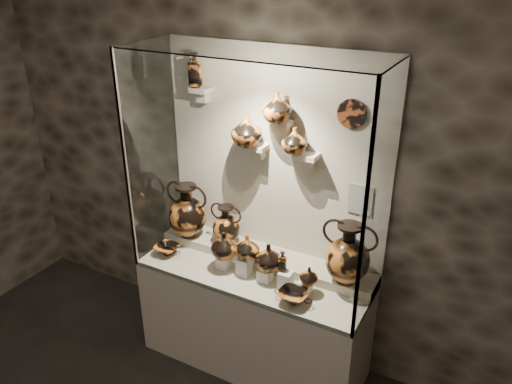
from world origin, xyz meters
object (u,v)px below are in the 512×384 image
amphora_left (188,211)px  kylix_left (167,249)px  amphora_right (348,253)px  jug_c (269,257)px  jug_a (224,245)px  ovoid_vase_b (277,107)px  ovoid_vase_c (295,140)px  lekythos_tall (195,68)px  kylix_right (293,296)px  jug_e (309,276)px  lekythos_small (283,260)px  ovoid_vase_a (246,130)px  jug_b (247,247)px  amphora_mid (226,225)px

amphora_left → kylix_left: amphora_left is taller
amphora_right → jug_c: 0.54m
jug_a → jug_c: (0.34, 0.03, -0.01)m
amphora_right → ovoid_vase_b: bearing=-178.0°
kylix_left → ovoid_vase_c: 1.33m
jug_c → ovoid_vase_c: 0.83m
lekythos_tall → ovoid_vase_c: size_ratio=1.48×
jug_c → kylix_right: size_ratio=0.78×
jug_e → lekythos_small: bearing=166.1°
jug_c → lekythos_tall: bearing=143.2°
jug_e → kylix_right: (-0.05, -0.14, -0.09)m
jug_e → lekythos_tall: 1.62m
kylix_left → lekythos_tall: size_ratio=0.87×
amphora_right → lekythos_tall: size_ratio=1.66×
ovoid_vase_a → ovoid_vase_c: 0.35m
jug_b → kylix_left: 0.69m
lekythos_tall → kylix_left: bearing=-85.1°
jug_b → ovoid_vase_b: 1.00m
kylix_left → ovoid_vase_c: size_ratio=1.29×
amphora_left → jug_e: (1.09, -0.16, -0.14)m
jug_c → amphora_mid: bearing=139.9°
amphora_mid → jug_a: amphora_mid is taller
ovoid_vase_a → lekythos_small: bearing=-36.7°
jug_a → jug_e: size_ratio=1.58×
jug_c → lekythos_small: bearing=-19.4°
ovoid_vase_b → kylix_left: bearing=178.6°
ovoid_vase_b → ovoid_vase_c: size_ratio=1.13×
lekythos_small → amphora_left: bearing=-175.8°
jug_a → kylix_right: (0.60, -0.12, -0.15)m
amphora_mid → lekythos_small: amphora_mid is taller
jug_e → ovoid_vase_c: bearing=122.7°
amphora_left → ovoid_vase_c: size_ratio=2.44×
jug_b → lekythos_tall: lekythos_tall is taller
amphora_left → ovoid_vase_a: bearing=29.5°
jug_c → jug_e: 0.31m
kylix_right → ovoid_vase_b: ovoid_vase_b is taller
kylix_right → jug_a: bearing=-172.2°
jug_e → lekythos_small: 0.21m
lekythos_small → ovoid_vase_a: 0.92m
lekythos_tall → ovoid_vase_c: (0.78, -0.02, -0.39)m
jug_c → ovoid_vase_c: size_ratio=1.10×
jug_a → ovoid_vase_c: size_ratio=1.13×
jug_b → kylix_left: (-0.67, -0.07, -0.18)m
ovoid_vase_a → ovoid_vase_c: (0.35, 0.02, -0.02)m
jug_c → jug_b: bearing=163.4°
jug_b → ovoid_vase_a: size_ratio=0.83×
ovoid_vase_a → lekythos_tall: bearing=166.9°
ovoid_vase_b → amphora_left: bearing=163.6°
jug_e → ovoid_vase_c: size_ratio=0.71×
jug_e → amphora_mid: bearing=152.6°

